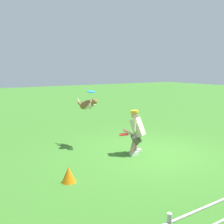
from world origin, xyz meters
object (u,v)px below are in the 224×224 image
at_px(training_cone, 69,175).
at_px(dog, 87,104).
at_px(frisbee_flying, 91,92).
at_px(frisbee_held, 124,134).
at_px(person, 136,131).

bearing_deg(training_cone, dog, -126.38).
distance_m(frisbee_flying, frisbee_held, 1.70).
xyz_separation_m(person, frisbee_held, (0.36, -0.13, -0.09)).
relative_size(person, frisbee_flying, 5.44).
relative_size(frisbee_held, training_cone, 0.77).
bearing_deg(person, dog, -2.50).
distance_m(dog, frisbee_flying, 0.46).
xyz_separation_m(frisbee_flying, training_cone, (1.68, 2.04, -1.61)).
bearing_deg(training_cone, frisbee_held, -157.27).
xyz_separation_m(dog, training_cone, (1.64, 2.22, -1.19)).
bearing_deg(person, frisbee_held, 38.35).
xyz_separation_m(person, frisbee_flying, (0.79, -1.29, 1.09)).
bearing_deg(frisbee_held, training_cone, 22.73).
bearing_deg(training_cone, frisbee_flying, -129.42).
distance_m(dog, training_cone, 3.00).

